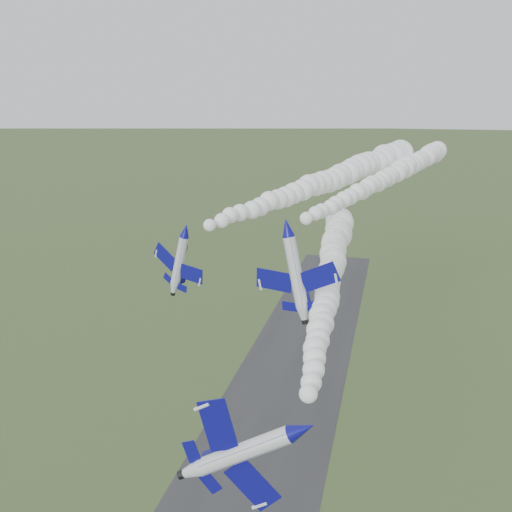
# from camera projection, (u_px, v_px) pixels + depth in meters

# --- Properties ---
(runway) EXTENTS (24.00, 260.00, 0.04)m
(runway) POSITION_uv_depth(u_px,v_px,m) (256.00, 463.00, 96.28)
(runway) COLOR #303032
(runway) RESTS_ON ground
(jet_lead) EXTENTS (5.73, 13.85, 10.10)m
(jet_lead) POSITION_uv_depth(u_px,v_px,m) (302.00, 430.00, 48.36)
(jet_lead) COLOR silver
(smoke_trail_jet_lead) EXTENTS (10.19, 71.65, 5.14)m
(smoke_trail_jet_lead) POSITION_uv_depth(u_px,v_px,m) (330.00, 275.00, 85.13)
(smoke_trail_jet_lead) COLOR white
(jet_pair_left) EXTENTS (9.04, 10.80, 3.57)m
(jet_pair_left) POSITION_uv_depth(u_px,v_px,m) (185.00, 230.00, 76.77)
(jet_pair_left) COLOR silver
(smoke_trail_jet_pair_left) EXTENTS (33.00, 65.55, 5.77)m
(smoke_trail_jet_pair_left) POSITION_uv_depth(u_px,v_px,m) (326.00, 181.00, 104.04)
(smoke_trail_jet_pair_left) COLOR white
(jet_pair_right) EXTENTS (11.81, 14.13, 4.15)m
(jet_pair_right) POSITION_uv_depth(u_px,v_px,m) (287.00, 227.00, 72.80)
(jet_pair_right) COLOR silver
(smoke_trail_jet_pair_right) EXTENTS (23.14, 72.67, 4.45)m
(smoke_trail_jet_pair_right) POSITION_uv_depth(u_px,v_px,m) (389.00, 176.00, 106.34)
(smoke_trail_jet_pair_right) COLOR white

